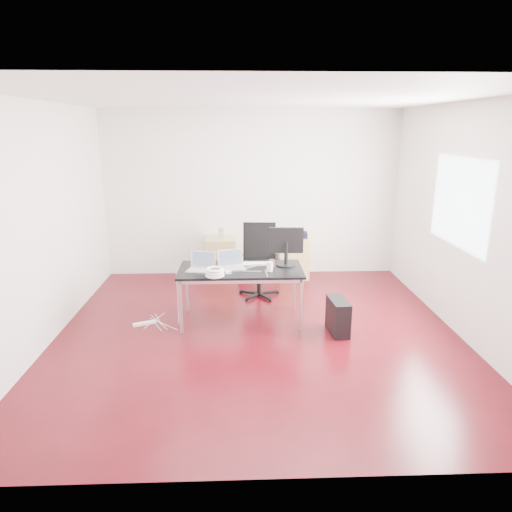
{
  "coord_description": "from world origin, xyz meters",
  "views": [
    {
      "loc": [
        -0.22,
        -5.28,
        2.49
      ],
      "look_at": [
        0.0,
        0.55,
        0.85
      ],
      "focal_mm": 32.0,
      "sensor_mm": 36.0,
      "label": 1
    }
  ],
  "objects_px": {
    "office_chair": "(259,257)",
    "desk": "(241,272)",
    "pc_tower": "(338,316)",
    "filing_cabinet_left": "(221,258)",
    "filing_cabinet_right": "(293,257)"
  },
  "relations": [
    {
      "from": "desk",
      "to": "filing_cabinet_left",
      "type": "bearing_deg",
      "value": 100.07
    },
    {
      "from": "desk",
      "to": "filing_cabinet_right",
      "type": "distance_m",
      "value": 2.09
    },
    {
      "from": "pc_tower",
      "to": "office_chair",
      "type": "bearing_deg",
      "value": 117.91
    },
    {
      "from": "office_chair",
      "to": "pc_tower",
      "type": "bearing_deg",
      "value": -53.3
    },
    {
      "from": "filing_cabinet_left",
      "to": "office_chair",
      "type": "bearing_deg",
      "value": -53.9
    },
    {
      "from": "desk",
      "to": "pc_tower",
      "type": "height_order",
      "value": "desk"
    },
    {
      "from": "filing_cabinet_left",
      "to": "filing_cabinet_right",
      "type": "bearing_deg",
      "value": 0.0
    },
    {
      "from": "pc_tower",
      "to": "desk",
      "type": "bearing_deg",
      "value": 155.79
    },
    {
      "from": "filing_cabinet_left",
      "to": "pc_tower",
      "type": "height_order",
      "value": "filing_cabinet_left"
    },
    {
      "from": "desk",
      "to": "office_chair",
      "type": "distance_m",
      "value": 1.05
    },
    {
      "from": "desk",
      "to": "pc_tower",
      "type": "xyz_separation_m",
      "value": [
        1.21,
        -0.42,
        -0.46
      ]
    },
    {
      "from": "filing_cabinet_right",
      "to": "pc_tower",
      "type": "xyz_separation_m",
      "value": [
        0.3,
        -2.27,
        -0.13
      ]
    },
    {
      "from": "filing_cabinet_left",
      "to": "filing_cabinet_right",
      "type": "distance_m",
      "value": 1.24
    },
    {
      "from": "office_chair",
      "to": "desk",
      "type": "bearing_deg",
      "value": -102.05
    },
    {
      "from": "filing_cabinet_right",
      "to": "desk",
      "type": "bearing_deg",
      "value": -116.22
    }
  ]
}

